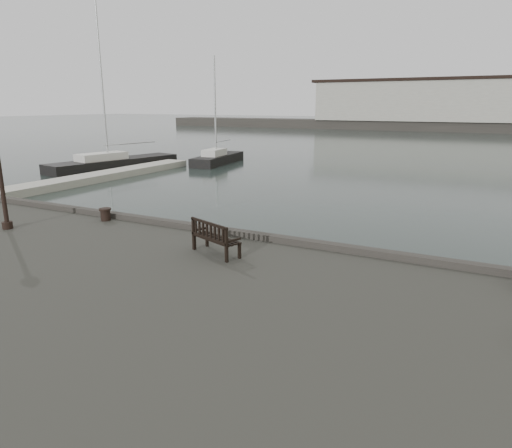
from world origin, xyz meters
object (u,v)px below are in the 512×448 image
at_px(yacht_b, 115,165).
at_px(yacht_d, 218,161).
at_px(bench, 215,244).
at_px(bollard_left, 105,214).

height_order(yacht_b, yacht_d, yacht_b).
bearing_deg(yacht_d, yacht_b, -140.29).
bearing_deg(bench, yacht_d, 142.30).
bearing_deg(bench, yacht_b, 159.43).
bearing_deg(yacht_b, bollard_left, -34.57).
bearing_deg(yacht_d, bollard_left, -73.65).
distance_m(bench, bollard_left, 5.36).
height_order(bench, yacht_b, yacht_b).
height_order(bollard_left, yacht_b, yacht_b).
relative_size(yacht_b, yacht_d, 1.53).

